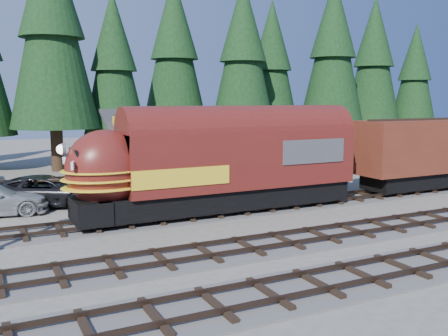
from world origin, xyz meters
name	(u,v)px	position (x,y,z in m)	size (l,w,h in m)	color
ground	(305,226)	(0.00, 0.00, 0.00)	(120.00, 120.00, 0.00)	#6B665B
track_siding	(398,193)	(10.00, 4.00, 0.06)	(68.00, 3.20, 0.33)	#4C4947
track_spur	(36,183)	(-10.00, 18.00, 0.06)	(32.00, 3.20, 0.33)	#4C4947
depot	(210,145)	(0.00, 10.50, 2.96)	(12.80, 7.00, 5.30)	gold
conifer_backdrop	(220,55)	(7.52, 24.40, 10.03)	(79.57, 21.50, 17.20)	black
locomotive	(213,167)	(-2.89, 4.00, 2.47)	(15.50, 3.08, 4.21)	black
boxcar	(444,150)	(13.95, 4.00, 2.57)	(13.56, 2.91, 4.26)	black
pickup_truck_a	(47,191)	(-10.24, 10.04, 0.86)	(2.87, 6.22, 1.73)	black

